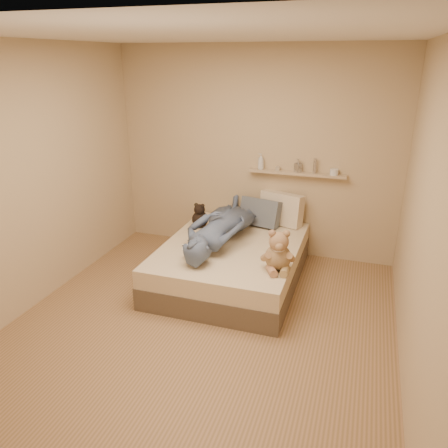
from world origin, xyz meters
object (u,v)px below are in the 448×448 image
(person, at_px, (222,225))
(pillow_grey, at_px, (260,212))
(dark_plush, at_px, (200,217))
(bed, at_px, (232,262))
(wall_shelf, at_px, (297,173))
(teddy_bear, at_px, (278,254))
(pillow_cream, at_px, (281,209))
(game_console, at_px, (190,247))

(person, bearing_deg, pillow_grey, -110.49)
(dark_plush, xyz_separation_m, person, (0.40, -0.34, 0.06))
(pillow_grey, bearing_deg, bed, -102.49)
(person, height_order, wall_shelf, wall_shelf)
(bed, height_order, person, person)
(dark_plush, xyz_separation_m, pillow_grey, (0.69, 0.29, 0.04))
(bed, height_order, dark_plush, dark_plush)
(teddy_bear, height_order, pillow_cream, teddy_bear)
(person, relative_size, wall_shelf, 1.36)
(bed, relative_size, wall_shelf, 1.58)
(dark_plush, bearing_deg, pillow_grey, 23.08)
(pillow_grey, height_order, wall_shelf, wall_shelf)
(pillow_cream, xyz_separation_m, pillow_grey, (-0.24, -0.14, -0.03))
(pillow_cream, bearing_deg, wall_shelf, 26.98)
(game_console, relative_size, pillow_grey, 0.33)
(bed, distance_m, wall_shelf, 1.38)
(bed, height_order, pillow_cream, pillow_cream)
(dark_plush, relative_size, pillow_grey, 0.63)
(dark_plush, bearing_deg, bed, -36.38)
(teddy_bear, height_order, person, teddy_bear)
(pillow_cream, height_order, wall_shelf, wall_shelf)
(game_console, bearing_deg, teddy_bear, 2.39)
(person, bearing_deg, pillow_cream, -120.31)
(pillow_cream, bearing_deg, person, -124.74)
(teddy_bear, relative_size, pillow_grey, 0.87)
(pillow_grey, relative_size, person, 0.31)
(dark_plush, bearing_deg, pillow_cream, 24.98)
(teddy_bear, bearing_deg, pillow_cream, 99.99)
(bed, bearing_deg, teddy_bear, -36.46)
(pillow_grey, distance_m, person, 0.70)
(teddy_bear, relative_size, pillow_cream, 0.79)
(bed, bearing_deg, game_console, -121.33)
(person, bearing_deg, teddy_bear, 150.32)
(dark_plush, xyz_separation_m, pillow_cream, (0.93, 0.43, 0.07))
(game_console, xyz_separation_m, pillow_grey, (0.46, 1.19, 0.04))
(wall_shelf, bearing_deg, person, -129.05)
(dark_plush, bearing_deg, game_console, -75.32)
(teddy_bear, xyz_separation_m, dark_plush, (-1.16, 0.86, -0.04))
(bed, distance_m, teddy_bear, 0.87)
(pillow_grey, bearing_deg, teddy_bear, -67.80)
(bed, relative_size, pillow_cream, 3.45)
(teddy_bear, height_order, wall_shelf, wall_shelf)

